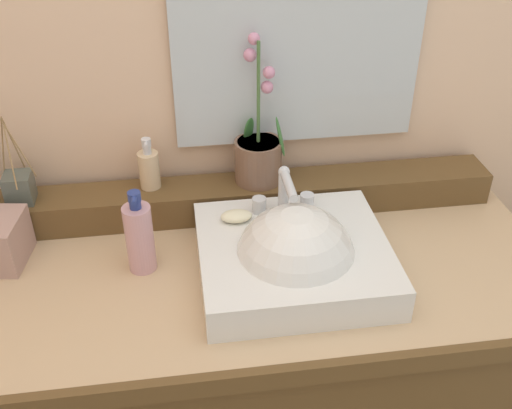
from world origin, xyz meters
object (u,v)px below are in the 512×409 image
potted_plant (259,153)px  soap_dispenser (149,168)px  reed_diffuser (19,187)px  lotion_bottle (140,237)px  soap_bar (236,216)px  sink_basin (294,261)px

potted_plant → soap_dispenser: size_ratio=2.80×
reed_diffuser → lotion_bottle: 0.33m
soap_bar → reed_diffuser: 0.51m
sink_basin → reed_diffuser: 0.65m
soap_dispenser → reed_diffuser: reed_diffuser is taller
potted_plant → lotion_bottle: size_ratio=1.84×
sink_basin → reed_diffuser: (-0.59, 0.26, 0.08)m
potted_plant → reed_diffuser: size_ratio=1.46×
soap_dispenser → reed_diffuser: (-0.30, -0.02, -0.01)m
soap_dispenser → lotion_bottle: (-0.02, -0.21, -0.05)m
sink_basin → potted_plant: bearing=97.6°
soap_bar → soap_dispenser: size_ratio=0.55×
soap_bar → potted_plant: bearing=65.6°
sink_basin → reed_diffuser: size_ratio=1.63×
sink_basin → soap_dispenser: (-0.30, 0.28, 0.09)m
reed_diffuser → soap_dispenser: bearing=4.2°
soap_bar → reed_diffuser: bearing=163.3°
soap_bar → lotion_bottle: size_ratio=0.36×
potted_plant → lotion_bottle: (-0.29, -0.20, -0.07)m
potted_plant → reed_diffuser: (-0.56, -0.02, -0.03)m
sink_basin → soap_bar: size_ratio=5.72×
sink_basin → potted_plant: (-0.04, 0.27, 0.11)m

